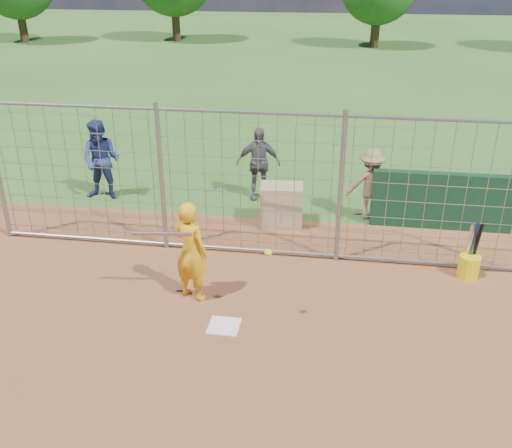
% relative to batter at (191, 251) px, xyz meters
% --- Properties ---
extents(ground, '(100.00, 100.00, 0.00)m').
position_rel_batter_xyz_m(ground, '(0.63, -0.49, -0.79)').
color(ground, '#2D591E').
rests_on(ground, ground).
extents(home_plate, '(0.43, 0.43, 0.02)m').
position_rel_batter_xyz_m(home_plate, '(0.63, -0.69, -0.78)').
color(home_plate, silver).
rests_on(home_plate, ground).
extents(dugout_wall, '(2.60, 0.20, 1.10)m').
position_rel_batter_xyz_m(dugout_wall, '(4.03, 3.11, -0.24)').
color(dugout_wall, '#11381E').
rests_on(dugout_wall, ground).
extents(batter, '(0.67, 0.57, 1.57)m').
position_rel_batter_xyz_m(batter, '(0.00, 0.00, 0.00)').
color(batter, gold).
rests_on(batter, ground).
extents(bystander_a, '(0.83, 0.65, 1.70)m').
position_rel_batter_xyz_m(bystander_a, '(-2.85, 3.56, 0.06)').
color(bystander_a, navy).
rests_on(bystander_a, ground).
extents(bystander_b, '(0.97, 0.52, 1.57)m').
position_rel_batter_xyz_m(bystander_b, '(0.40, 4.04, -0.00)').
color(bystander_b, '#515055').
rests_on(bystander_b, ground).
extents(bystander_c, '(0.99, 0.66, 1.42)m').
position_rel_batter_xyz_m(bystander_c, '(2.71, 3.37, -0.08)').
color(bystander_c, olive).
rests_on(bystander_c, ground).
extents(equipment_bin, '(0.84, 0.61, 0.80)m').
position_rel_batter_xyz_m(equipment_bin, '(1.04, 2.81, -0.39)').
color(equipment_bin, tan).
rests_on(equipment_bin, ground).
extents(equipment_in_play, '(2.04, 0.44, 0.10)m').
position_rel_batter_xyz_m(equipment_in_play, '(0.03, -0.29, 0.36)').
color(equipment_in_play, silver).
rests_on(equipment_in_play, ground).
extents(bucket_with_bats, '(0.34, 0.37, 0.98)m').
position_rel_batter_xyz_m(bucket_with_bats, '(4.25, 1.27, -0.54)').
color(bucket_with_bats, yellow).
rests_on(bucket_with_bats, ground).
extents(backstop_fence, '(9.08, 0.08, 2.60)m').
position_rel_batter_xyz_m(backstop_fence, '(0.63, 1.51, 0.47)').
color(backstop_fence, gray).
rests_on(backstop_fence, ground).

